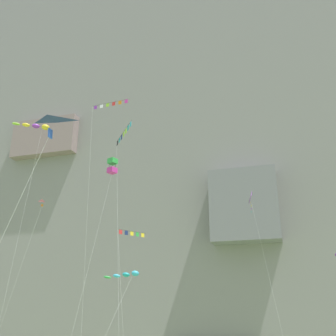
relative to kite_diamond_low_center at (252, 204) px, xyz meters
name	(u,v)px	position (x,y,z in m)	size (l,w,h in m)	color
cliff_face	(245,119)	(-1.57, 23.34, 21.99)	(180.00, 29.22, 72.62)	gray
kite_diamond_low_center	(252,204)	(0.00, 0.00, 0.00)	(2.53, 2.09, 15.79)	purple
kite_banner_front_field	(131,239)	(-12.83, -1.52, -3.28)	(2.12, 5.09, 11.90)	black
kite_windsock_high_center	(127,275)	(-12.83, -2.39, -7.04)	(3.51, 4.91, 7.70)	#38B2D1
kite_banner_mid_right	(108,117)	(-16.29, -1.65, 11.80)	(5.15, 2.60, 28.16)	black
kite_delta_far_right	(42,213)	(-25.80, 0.93, 1.14)	(3.06, 3.62, 16.51)	pink
kite_banner_far_left	(123,139)	(-13.56, -3.06, 7.82)	(4.29, 6.87, 23.13)	black
kite_windsock_high_left	(37,126)	(-27.22, -0.38, 12.64)	(4.74, 6.39, 27.40)	yellow
kite_box_mid_center	(112,166)	(-13.40, -6.01, 3.46)	(1.83, 4.62, 18.57)	green
kite_delta_low_right	(44,130)	(-6.25, -28.46, -3.91)	(3.59, 1.62, 10.68)	navy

